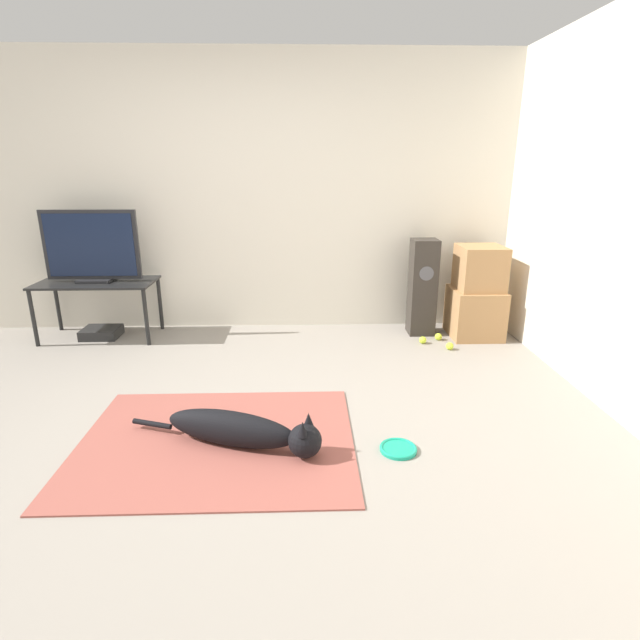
{
  "coord_description": "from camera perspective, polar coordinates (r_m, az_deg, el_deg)",
  "views": [
    {
      "loc": [
        0.59,
        -2.75,
        1.57
      ],
      "look_at": [
        0.7,
        0.8,
        0.45
      ],
      "focal_mm": 28.0,
      "sensor_mm": 36.0,
      "label": 1
    }
  ],
  "objects": [
    {
      "name": "tennis_ball_by_boxes",
      "position": [
        4.63,
        11.66,
        -2.26
      ],
      "size": [
        0.07,
        0.07,
        0.07
      ],
      "color": "#C6E033",
      "rests_on": "ground_plane"
    },
    {
      "name": "tv_stand",
      "position": [
        5.02,
        -24.15,
        3.32
      ],
      "size": [
        1.04,
        0.51,
        0.54
      ],
      "color": "black",
      "rests_on": "ground_plane"
    },
    {
      "name": "cardboard_box_upper",
      "position": [
        4.81,
        17.82,
        5.69
      ],
      "size": [
        0.39,
        0.41,
        0.4
      ],
      "color": "#A87A4C",
      "rests_on": "cardboard_box_lower"
    },
    {
      "name": "area_rug",
      "position": [
        3.08,
        -11.7,
        -13.4
      ],
      "size": [
        1.6,
        1.27,
        0.01
      ],
      "color": "#934C42",
      "rests_on": "ground_plane"
    },
    {
      "name": "tv",
      "position": [
        4.95,
        -24.69,
        7.59
      ],
      "size": [
        0.84,
        0.2,
        0.64
      ],
      "color": "#232326",
      "rests_on": "tv_stand"
    },
    {
      "name": "floor_speaker",
      "position": [
        4.8,
        11.64,
        3.68
      ],
      "size": [
        0.24,
        0.24,
        0.9
      ],
      "color": "#2D2823",
      "rests_on": "ground_plane"
    },
    {
      "name": "wall_back",
      "position": [
        4.9,
        -9.03,
        13.85
      ],
      "size": [
        8.0,
        0.06,
        2.55
      ],
      "color": "silver",
      "rests_on": "ground_plane"
    },
    {
      "name": "tennis_ball_loose_on_carpet",
      "position": [
        4.75,
        13.38,
        -1.86
      ],
      "size": [
        0.07,
        0.07,
        0.07
      ],
      "color": "#C6E033",
      "rests_on": "ground_plane"
    },
    {
      "name": "frisbee",
      "position": [
        2.97,
        8.93,
        -14.33
      ],
      "size": [
        0.21,
        0.21,
        0.03
      ],
      "color": "#199E7A",
      "rests_on": "ground_plane"
    },
    {
      "name": "ground_plane",
      "position": [
        3.22,
        -12.42,
        -12.09
      ],
      "size": [
        12.0,
        12.0,
        0.0
      ],
      "primitive_type": "plane",
      "color": "gray"
    },
    {
      "name": "tennis_ball_near_speaker",
      "position": [
        4.53,
        14.6,
        -2.91
      ],
      "size": [
        0.07,
        0.07,
        0.07
      ],
      "color": "#C6E033",
      "rests_on": "ground_plane"
    },
    {
      "name": "cardboard_box_lower",
      "position": [
        4.91,
        17.27,
        0.8
      ],
      "size": [
        0.46,
        0.48,
        0.45
      ],
      "color": "#A87A4C",
      "rests_on": "ground_plane"
    },
    {
      "name": "dog",
      "position": [
        2.94,
        -8.63,
        -12.37
      ],
      "size": [
        1.15,
        0.46,
        0.25
      ],
      "color": "black",
      "rests_on": "area_rug"
    },
    {
      "name": "game_console",
      "position": [
        5.13,
        -23.7,
        -1.32
      ],
      "size": [
        0.33,
        0.28,
        0.09
      ],
      "color": "black",
      "rests_on": "ground_plane"
    }
  ]
}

